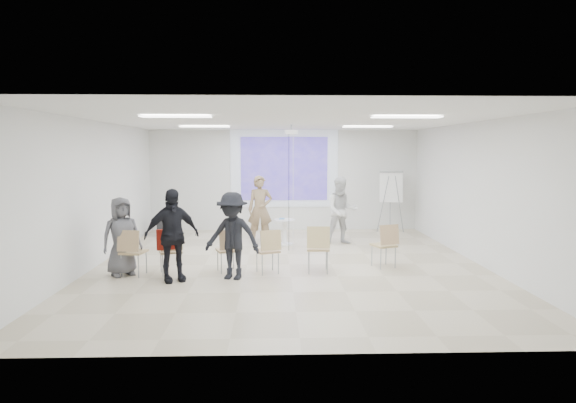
{
  "coord_description": "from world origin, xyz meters",
  "views": [
    {
      "loc": [
        -0.33,
        -9.92,
        2.39
      ],
      "look_at": [
        0.0,
        0.8,
        1.25
      ],
      "focal_mm": 30.0,
      "sensor_mm": 36.0,
      "label": 1
    }
  ],
  "objects_px": {
    "chair_left_mid": "(171,248)",
    "chair_right_far": "(386,242)",
    "chair_left_inner": "(228,247)",
    "flipchart_easel": "(391,187)",
    "chair_far_left": "(132,249)",
    "laptop": "(228,248)",
    "audience_left": "(172,228)",
    "audience_outer": "(121,232)",
    "player_left": "(260,205)",
    "chair_center": "(269,248)",
    "pedestal_table": "(285,230)",
    "audience_mid": "(232,230)",
    "player_right": "(342,207)",
    "chair_right_inner": "(318,245)",
    "av_cart": "(167,225)"
  },
  "relations": [
    {
      "from": "chair_right_inner",
      "to": "audience_mid",
      "type": "height_order",
      "value": "audience_mid"
    },
    {
      "from": "chair_left_mid",
      "to": "audience_left",
      "type": "height_order",
      "value": "audience_left"
    },
    {
      "from": "pedestal_table",
      "to": "audience_left",
      "type": "bearing_deg",
      "value": -122.82
    },
    {
      "from": "laptop",
      "to": "flipchart_easel",
      "type": "xyz_separation_m",
      "value": [
        4.34,
        4.43,
        0.87
      ]
    },
    {
      "from": "audience_mid",
      "to": "flipchart_easel",
      "type": "bearing_deg",
      "value": 66.53
    },
    {
      "from": "flipchart_easel",
      "to": "chair_far_left",
      "type": "bearing_deg",
      "value": -133.92
    },
    {
      "from": "chair_left_inner",
      "to": "laptop",
      "type": "relative_size",
      "value": 2.73
    },
    {
      "from": "player_right",
      "to": "chair_right_inner",
      "type": "xyz_separation_m",
      "value": [
        -0.88,
        -2.94,
        -0.4
      ]
    },
    {
      "from": "player_right",
      "to": "chair_left_inner",
      "type": "xyz_separation_m",
      "value": [
        -2.63,
        -2.84,
        -0.44
      ]
    },
    {
      "from": "pedestal_table",
      "to": "chair_center",
      "type": "distance_m",
      "value": 2.88
    },
    {
      "from": "chair_center",
      "to": "audience_outer",
      "type": "height_order",
      "value": "audience_outer"
    },
    {
      "from": "audience_left",
      "to": "laptop",
      "type": "bearing_deg",
      "value": 9.31
    },
    {
      "from": "chair_left_inner",
      "to": "audience_left",
      "type": "relative_size",
      "value": 0.44
    },
    {
      "from": "chair_far_left",
      "to": "audience_mid",
      "type": "height_order",
      "value": "audience_mid"
    },
    {
      "from": "player_left",
      "to": "chair_right_inner",
      "type": "relative_size",
      "value": 2.11
    },
    {
      "from": "chair_left_mid",
      "to": "audience_left",
      "type": "xyz_separation_m",
      "value": [
        0.12,
        -0.46,
        0.45
      ]
    },
    {
      "from": "chair_left_inner",
      "to": "chair_right_inner",
      "type": "height_order",
      "value": "chair_right_inner"
    },
    {
      "from": "chair_far_left",
      "to": "chair_right_inner",
      "type": "xyz_separation_m",
      "value": [
        3.57,
        0.13,
        0.02
      ]
    },
    {
      "from": "chair_center",
      "to": "audience_outer",
      "type": "xyz_separation_m",
      "value": [
        -2.82,
        -0.0,
        0.33
      ]
    },
    {
      "from": "player_left",
      "to": "player_right",
      "type": "height_order",
      "value": "player_left"
    },
    {
      "from": "chair_left_mid",
      "to": "chair_center",
      "type": "distance_m",
      "value": 1.88
    },
    {
      "from": "chair_right_far",
      "to": "chair_left_mid",
      "type": "bearing_deg",
      "value": 166.12
    },
    {
      "from": "flipchart_easel",
      "to": "chair_right_inner",
      "type": "bearing_deg",
      "value": -110.7
    },
    {
      "from": "chair_left_mid",
      "to": "audience_outer",
      "type": "distance_m",
      "value": 0.99
    },
    {
      "from": "chair_center",
      "to": "av_cart",
      "type": "bearing_deg",
      "value": 104.06
    },
    {
      "from": "laptop",
      "to": "audience_left",
      "type": "xyz_separation_m",
      "value": [
        -0.94,
        -0.69,
        0.52
      ]
    },
    {
      "from": "player_left",
      "to": "audience_mid",
      "type": "relative_size",
      "value": 1.08
    },
    {
      "from": "chair_left_mid",
      "to": "chair_left_inner",
      "type": "xyz_separation_m",
      "value": [
        1.09,
        0.14,
        -0.02
      ]
    },
    {
      "from": "chair_center",
      "to": "audience_outer",
      "type": "relative_size",
      "value": 0.52
    },
    {
      "from": "player_left",
      "to": "chair_left_inner",
      "type": "height_order",
      "value": "player_left"
    },
    {
      "from": "pedestal_table",
      "to": "chair_right_inner",
      "type": "relative_size",
      "value": 0.72
    },
    {
      "from": "laptop",
      "to": "audience_outer",
      "type": "bearing_deg",
      "value": -12.29
    },
    {
      "from": "chair_left_mid",
      "to": "chair_far_left",
      "type": "bearing_deg",
      "value": 168.62
    },
    {
      "from": "pedestal_table",
      "to": "audience_mid",
      "type": "xyz_separation_m",
      "value": [
        -1.04,
        -3.2,
        0.55
      ]
    },
    {
      "from": "audience_outer",
      "to": "flipchart_easel",
      "type": "bearing_deg",
      "value": 2.42
    },
    {
      "from": "chair_far_left",
      "to": "chair_left_inner",
      "type": "relative_size",
      "value": 1.05
    },
    {
      "from": "audience_mid",
      "to": "av_cart",
      "type": "bearing_deg",
      "value": 132.26
    },
    {
      "from": "audience_outer",
      "to": "flipchart_easel",
      "type": "height_order",
      "value": "flipchart_easel"
    },
    {
      "from": "chair_right_far",
      "to": "audience_outer",
      "type": "height_order",
      "value": "audience_outer"
    },
    {
      "from": "chair_left_mid",
      "to": "audience_left",
      "type": "distance_m",
      "value": 0.66
    },
    {
      "from": "chair_right_far",
      "to": "flipchart_easel",
      "type": "relative_size",
      "value": 0.5
    },
    {
      "from": "chair_center",
      "to": "audience_mid",
      "type": "bearing_deg",
      "value": -172.69
    },
    {
      "from": "chair_right_inner",
      "to": "audience_left",
      "type": "relative_size",
      "value": 0.48
    },
    {
      "from": "chair_left_mid",
      "to": "flipchart_easel",
      "type": "distance_m",
      "value": 7.18
    },
    {
      "from": "chair_right_inner",
      "to": "chair_center",
      "type": "bearing_deg",
      "value": -174.67
    },
    {
      "from": "player_left",
      "to": "chair_center",
      "type": "bearing_deg",
      "value": -90.05
    },
    {
      "from": "chair_far_left",
      "to": "chair_center",
      "type": "relative_size",
      "value": 1.03
    },
    {
      "from": "player_right",
      "to": "chair_center",
      "type": "height_order",
      "value": "player_right"
    },
    {
      "from": "chair_far_left",
      "to": "player_left",
      "type": "bearing_deg",
      "value": 64.48
    },
    {
      "from": "chair_left_mid",
      "to": "chair_right_far",
      "type": "xyz_separation_m",
      "value": [
        4.26,
        0.41,
        0.01
      ]
    }
  ]
}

